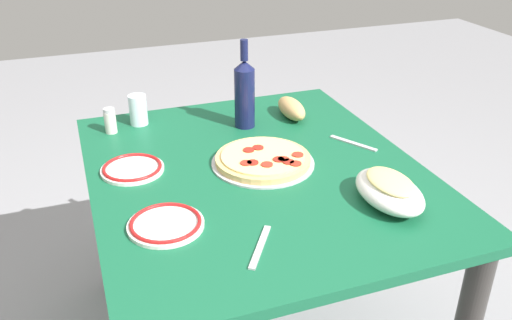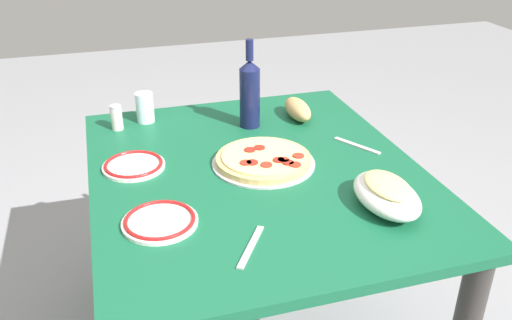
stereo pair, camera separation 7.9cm
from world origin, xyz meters
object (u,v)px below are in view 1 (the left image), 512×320
baked_pasta_dish (389,189)px  wine_bottle (245,92)px  side_plate_near (166,224)px  bread_loaf (291,108)px  spice_shaker (110,121)px  dining_table (256,203)px  side_plate_far (132,168)px  water_glass (138,110)px  pepperoni_pizza (263,160)px

baked_pasta_dish → wine_bottle: bearing=17.8°
side_plate_near → bread_loaf: (0.54, -0.57, 0.02)m
spice_shaker → baked_pasta_dish: bearing=-138.0°
dining_table → spice_shaker: bearing=42.1°
wine_bottle → bread_loaf: size_ratio=1.72×
baked_pasta_dish → side_plate_far: 0.74m
water_glass → wine_bottle: bearing=-112.4°
bread_loaf → spice_shaker: (0.08, 0.63, 0.01)m
side_plate_near → bread_loaf: 0.78m
pepperoni_pizza → side_plate_far: pepperoni_pizza is taller
wine_bottle → side_plate_far: size_ratio=1.64×
water_glass → dining_table: bearing=-149.0°
bread_loaf → wine_bottle: bearing=95.5°
bread_loaf → baked_pasta_dish: bearing=-178.8°
dining_table → side_plate_near: 0.40m
water_glass → bread_loaf: 0.54m
baked_pasta_dish → wine_bottle: size_ratio=0.79×
bread_loaf → spice_shaker: spice_shaker is taller
baked_pasta_dish → side_plate_near: baked_pasta_dish is taller
side_plate_far → bread_loaf: (0.22, -0.60, 0.02)m
water_glass → baked_pasta_dish: bearing=-144.3°
dining_table → water_glass: (0.45, 0.27, 0.17)m
water_glass → spice_shaker: 0.11m
spice_shaker → side_plate_near: bearing=-174.3°
wine_bottle → bread_loaf: wine_bottle is taller
wine_bottle → water_glass: bearing=67.6°
dining_table → side_plate_near: side_plate_near is taller
wine_bottle → bread_loaf: 0.20m
baked_pasta_dish → wine_bottle: wine_bottle is taller
dining_table → wine_bottle: size_ratio=3.71×
dining_table → baked_pasta_dish: (-0.30, -0.27, 0.16)m
baked_pasta_dish → bread_loaf: bearing=1.2°
baked_pasta_dish → spice_shaker: (0.71, 0.64, 0.00)m
pepperoni_pizza → side_plate_far: size_ratio=1.68×
wine_bottle → side_plate_far: (-0.20, 0.42, -0.11)m
side_plate_far → pepperoni_pizza: bearing=-103.0°
dining_table → baked_pasta_dish: size_ratio=4.71×
side_plate_far → spice_shaker: bearing=5.0°
dining_table → wine_bottle: bearing=-12.7°
dining_table → side_plate_near: bearing=123.8°
dining_table → baked_pasta_dish: bearing=-138.1°
side_plate_near → spice_shaker: 0.63m
baked_pasta_dish → water_glass: 0.92m
side_plate_far → side_plate_near: bearing=-173.7°
wine_bottle → side_plate_near: bearing=143.7°
baked_pasta_dish → bread_loaf: baked_pasta_dish is taller
pepperoni_pizza → wine_bottle: wine_bottle is taller
dining_table → baked_pasta_dish: baked_pasta_dish is taller
side_plate_near → spice_shaker: (0.62, 0.06, 0.03)m
baked_pasta_dish → wine_bottle: (0.61, 0.20, 0.08)m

